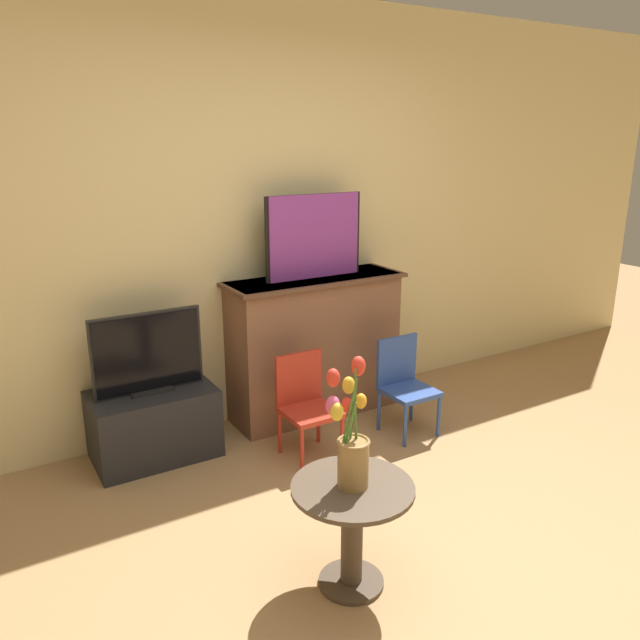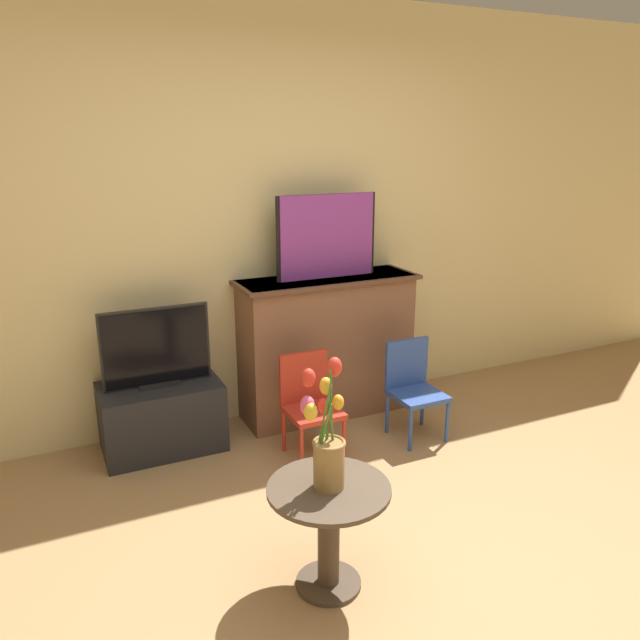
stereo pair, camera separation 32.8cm
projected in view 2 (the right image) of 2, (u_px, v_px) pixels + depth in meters
The scene contains 10 objects.
ground_plane at pixel (444, 608), 2.55m from camera, with size 14.00×14.00×0.00m, color #A87F51.
wall_back at pixel (258, 217), 4.02m from camera, with size 8.00×0.06×2.70m.
fireplace_mantel at pixel (327, 345), 4.23m from camera, with size 1.22×0.42×0.96m.
painting at pixel (327, 236), 4.03m from camera, with size 0.70×0.03×0.54m.
tv_stand at pixel (162, 417), 3.80m from camera, with size 0.71×0.43×0.42m.
tv_monitor at pixel (156, 348), 3.68m from camera, with size 0.64×0.12×0.48m.
chair_red at pixel (309, 400), 3.71m from camera, with size 0.31×0.31×0.62m.
chair_blue at pixel (413, 384), 3.95m from camera, with size 0.31×0.31×0.62m.
side_table at pixel (329, 522), 2.60m from camera, with size 0.51×0.51×0.48m.
vase_tulips at pixel (326, 442), 2.50m from camera, with size 0.19×0.16×0.55m.
Camera 2 is at (-1.36, -1.69, 1.86)m, focal length 35.00 mm.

